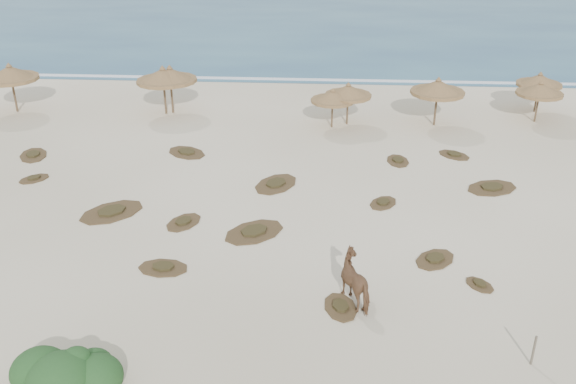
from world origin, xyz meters
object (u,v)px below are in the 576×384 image
object	(u,v)px
palapa_1	(163,76)
horse	(358,281)
palapa_0	(10,74)
bush	(63,380)

from	to	relation	value
palapa_1	horse	size ratio (longest dim) A/B	2.01
palapa_0	horse	xyz separation A→B (m)	(21.15, -19.39, -1.60)
horse	bush	world-z (taller)	horse
palapa_1	horse	world-z (taller)	palapa_1
palapa_0	palapa_1	distance (m)	9.68
horse	bush	distance (m)	10.09
palapa_0	horse	distance (m)	28.73
palapa_1	horse	xyz separation A→B (m)	(11.47, -19.56, -1.55)
bush	palapa_1	bearing A→B (deg)	96.38
palapa_0	bush	size ratio (longest dim) A/B	1.05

